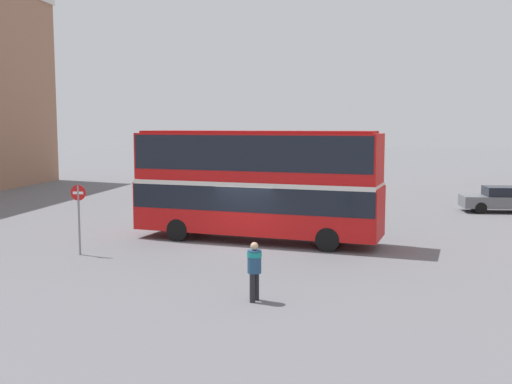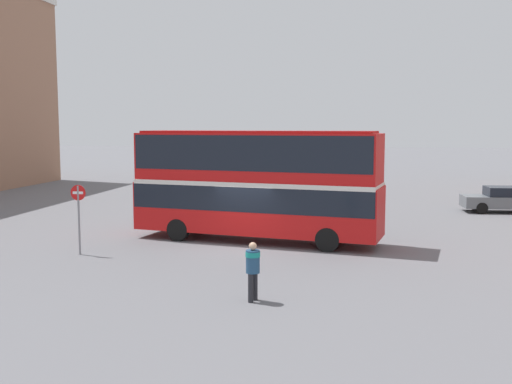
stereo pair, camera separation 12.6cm
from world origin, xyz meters
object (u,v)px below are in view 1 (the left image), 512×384
(parked_car_kerb_far, at_px, (504,199))
(parked_car_side_street, at_px, (301,187))
(pedestrian_foreground, at_px, (254,265))
(double_decker_bus, at_px, (256,179))
(no_entry_sign, at_px, (79,209))
(parked_car_kerb_near, at_px, (211,185))

(parked_car_kerb_far, xyz_separation_m, parked_car_side_street, (-12.24, 4.99, 0.02))
(pedestrian_foreground, xyz_separation_m, parked_car_side_street, (-0.50, 24.89, -0.27))
(double_decker_bus, distance_m, parked_car_kerb_far, 17.13)
(pedestrian_foreground, height_order, no_entry_sign, no_entry_sign)
(pedestrian_foreground, bearing_deg, parked_car_side_street, -70.42)
(parked_car_kerb_near, relative_size, no_entry_sign, 1.74)
(pedestrian_foreground, bearing_deg, parked_car_kerb_far, -102.11)
(parked_car_side_street, bearing_deg, pedestrian_foreground, 104.92)
(double_decker_bus, relative_size, parked_car_side_street, 2.25)
(double_decker_bus, xyz_separation_m, parked_car_side_street, (0.79, 15.94, -1.96))
(double_decker_bus, distance_m, no_entry_sign, 7.50)
(parked_car_kerb_far, xyz_separation_m, no_entry_sign, (-19.44, -14.72, 1.06))
(parked_car_kerb_far, relative_size, parked_car_side_street, 0.97)
(parked_car_kerb_near, relative_size, parked_car_kerb_far, 1.01)
(double_decker_bus, height_order, no_entry_sign, double_decker_bus)
(double_decker_bus, relative_size, no_entry_sign, 4.03)
(double_decker_bus, height_order, parked_car_side_street, double_decker_bus)
(pedestrian_foreground, bearing_deg, no_entry_sign, -15.50)
(double_decker_bus, height_order, parked_car_kerb_near, double_decker_bus)
(pedestrian_foreground, height_order, parked_car_kerb_near, pedestrian_foreground)
(parked_car_kerb_far, distance_m, parked_car_side_street, 13.22)
(double_decker_bus, distance_m, parked_car_kerb_near, 17.07)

